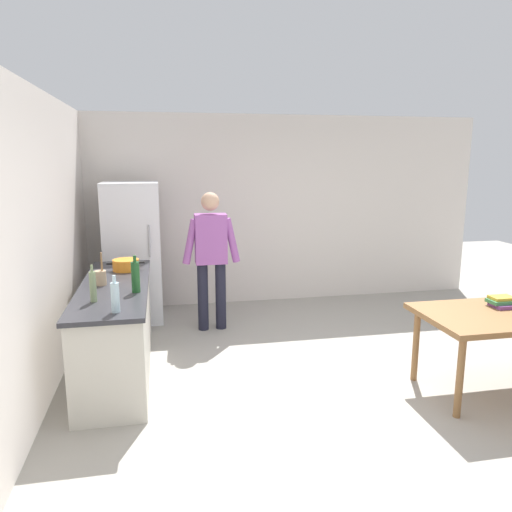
# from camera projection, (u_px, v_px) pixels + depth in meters

# --- Properties ---
(ground_plane) EXTENTS (14.00, 14.00, 0.00)m
(ground_plane) POSITION_uv_depth(u_px,v_px,m) (337.00, 389.00, 4.48)
(ground_plane) COLOR #9E998E
(wall_back) EXTENTS (6.40, 0.12, 2.70)m
(wall_back) POSITION_uv_depth(u_px,v_px,m) (267.00, 210.00, 7.09)
(wall_back) COLOR silver
(wall_back) RESTS_ON ground_plane
(wall_left) EXTENTS (0.12, 5.60, 2.70)m
(wall_left) POSITION_uv_depth(u_px,v_px,m) (27.00, 252.00, 3.91)
(wall_left) COLOR silver
(wall_left) RESTS_ON ground_plane
(kitchen_counter) EXTENTS (0.64, 2.20, 0.90)m
(kitchen_counter) POSITION_uv_depth(u_px,v_px,m) (117.00, 328.00, 4.77)
(kitchen_counter) COLOR beige
(kitchen_counter) RESTS_ON ground_plane
(refrigerator) EXTENTS (0.70, 0.67, 1.80)m
(refrigerator) POSITION_uv_depth(u_px,v_px,m) (133.00, 253.00, 6.24)
(refrigerator) COLOR white
(refrigerator) RESTS_ON ground_plane
(person) EXTENTS (0.70, 0.22, 1.70)m
(person) POSITION_uv_depth(u_px,v_px,m) (211.00, 252.00, 5.88)
(person) COLOR #1E1E2D
(person) RESTS_ON ground_plane
(dining_table) EXTENTS (1.40, 0.90, 0.75)m
(dining_table) POSITION_uv_depth(u_px,v_px,m) (500.00, 321.00, 4.32)
(dining_table) COLOR olive
(dining_table) RESTS_ON ground_plane
(cooking_pot) EXTENTS (0.40, 0.28, 0.12)m
(cooking_pot) POSITION_uv_depth(u_px,v_px,m) (126.00, 265.00, 5.25)
(cooking_pot) COLOR orange
(cooking_pot) RESTS_ON kitchen_counter
(utensil_jar) EXTENTS (0.11, 0.11, 0.32)m
(utensil_jar) POSITION_uv_depth(u_px,v_px,m) (101.00, 277.00, 4.64)
(utensil_jar) COLOR tan
(utensil_jar) RESTS_ON kitchen_counter
(bottle_water_clear) EXTENTS (0.07, 0.07, 0.30)m
(bottle_water_clear) POSITION_uv_depth(u_px,v_px,m) (115.00, 297.00, 3.81)
(bottle_water_clear) COLOR silver
(bottle_water_clear) RESTS_ON kitchen_counter
(bottle_vinegar_tall) EXTENTS (0.06, 0.06, 0.32)m
(bottle_vinegar_tall) POSITION_uv_depth(u_px,v_px,m) (93.00, 286.00, 4.09)
(bottle_vinegar_tall) COLOR gray
(bottle_vinegar_tall) RESTS_ON kitchen_counter
(bottle_wine_green) EXTENTS (0.08, 0.08, 0.34)m
(bottle_wine_green) POSITION_uv_depth(u_px,v_px,m) (136.00, 276.00, 4.38)
(bottle_wine_green) COLOR #1E5123
(bottle_wine_green) RESTS_ON kitchen_counter
(book_stack) EXTENTS (0.27, 0.20, 0.09)m
(book_stack) POSITION_uv_depth(u_px,v_px,m) (504.00, 302.00, 4.47)
(book_stack) COLOR #753D7F
(book_stack) RESTS_ON dining_table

